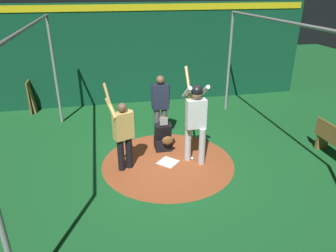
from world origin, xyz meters
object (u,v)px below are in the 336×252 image
(umpire, at_px, (160,104))
(baseball_0, at_px, (192,158))
(batter, at_px, (196,116))
(home_plate, at_px, (168,162))
(catcher, at_px, (163,137))
(baseball_1, at_px, (165,143))
(visitor, at_px, (123,132))
(bat_rack, at_px, (32,97))

(umpire, xyz_separation_m, baseball_0, (1.38, 0.50, -0.94))
(batter, distance_m, umpire, 1.54)
(umpire, height_order, baseball_0, umpire)
(home_plate, xyz_separation_m, baseball_0, (0.00, 0.60, 0.03))
(home_plate, relative_size, catcher, 0.45)
(home_plate, distance_m, baseball_1, 0.94)
(catcher, xyz_separation_m, visitor, (0.70, -1.03, 0.55))
(catcher, bearing_deg, baseball_1, 158.09)
(catcher, height_order, baseball_1, catcher)
(catcher, relative_size, visitor, 0.48)
(home_plate, xyz_separation_m, catcher, (-0.67, 0.02, 0.35))
(batter, relative_size, bat_rack, 2.10)
(umpire, bearing_deg, bat_rack, -127.11)
(visitor, distance_m, baseball_0, 1.83)
(home_plate, relative_size, batter, 0.19)
(home_plate, distance_m, catcher, 0.75)
(catcher, relative_size, baseball_0, 12.66)
(home_plate, height_order, batter, batter)
(bat_rack, bearing_deg, umpire, 52.89)
(catcher, bearing_deg, batter, 39.44)
(umpire, relative_size, bat_rack, 1.66)
(home_plate, height_order, baseball_0, baseball_0)
(home_plate, distance_m, visitor, 1.35)
(batter, bearing_deg, baseball_0, -157.89)
(batter, xyz_separation_m, visitor, (-0.03, -1.63, -0.24))
(baseball_1, bearing_deg, home_plate, -7.74)
(home_plate, height_order, baseball_1, baseball_1)
(visitor, height_order, baseball_1, visitor)
(batter, bearing_deg, umpire, -159.91)
(catcher, distance_m, baseball_1, 0.43)
(catcher, bearing_deg, umpire, 174.08)
(baseball_0, bearing_deg, umpire, -160.00)
(baseball_1, bearing_deg, bat_rack, -130.94)
(umpire, bearing_deg, batter, 20.09)
(batter, relative_size, baseball_1, 29.80)
(umpire, bearing_deg, baseball_0, 20.00)
(catcher, relative_size, baseball_1, 12.66)
(umpire, distance_m, baseball_1, 1.04)
(home_plate, bearing_deg, batter, 84.01)
(visitor, xyz_separation_m, bat_rack, (-4.26, -2.66, -0.43))
(umpire, distance_m, bat_rack, 4.74)
(visitor, height_order, bat_rack, visitor)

